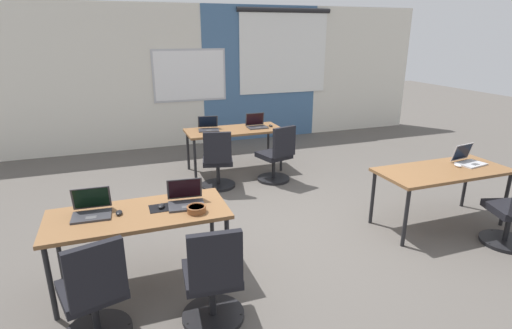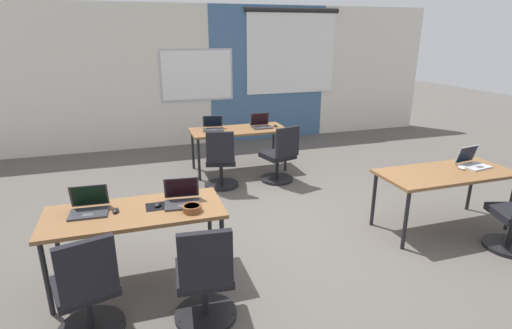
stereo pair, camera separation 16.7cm
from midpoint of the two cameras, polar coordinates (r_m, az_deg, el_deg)
name	(u,v)px [view 1 (the left image)]	position (r m, az deg, el deg)	size (l,w,h in m)	color
ground_plane	(287,225)	(4.97, 3.45, -8.68)	(24.00, 24.00, 0.00)	#56514C
back_wall_assembly	(207,76)	(8.48, -7.59, 12.57)	(10.00, 0.27, 2.80)	silver
desk_near_left	(139,219)	(3.80, -17.71, -7.44)	(1.60, 0.70, 0.72)	brown
desk_near_right	(443,174)	(5.19, 24.44, -1.26)	(1.60, 0.70, 0.72)	brown
desk_far_center	(234,133)	(6.69, -3.89, 4.58)	(1.60, 0.70, 0.72)	brown
laptop_near_right_end	(468,160)	(5.52, 27.44, 0.63)	(0.37, 0.33, 0.23)	#B7B7BC
mouse_near_right_end	(458,165)	(5.34, 26.27, -0.12)	(0.06, 0.10, 0.03)	silver
laptop_far_left	(208,127)	(6.66, -7.58, 5.36)	(0.38, 0.37, 0.22)	#333338
chair_far_left	(218,165)	(5.98, -6.31, -0.02)	(0.53, 0.58, 0.92)	black
laptop_near_left_end	(92,210)	(3.86, -23.74, -5.96)	(0.34, 0.30, 0.23)	#333338
mouse_near_left_end	(119,213)	(3.79, -20.32, -6.53)	(0.07, 0.11, 0.03)	black
chair_near_left_end	(95,299)	(3.37, -23.54, -17.37)	(0.54, 0.60, 0.92)	black
laptop_near_left_inner	(186,199)	(3.82, -11.31, -4.96)	(0.36, 0.32, 0.23)	#333338
mousepad_near_left_inner	(161,208)	(3.81, -14.68, -6.06)	(0.22, 0.19, 0.00)	black
mouse_near_left_inner	(161,206)	(3.80, -14.70, -5.80)	(0.08, 0.11, 0.03)	black
chair_near_left_inner	(213,284)	(3.30, -7.70, -16.68)	(0.52, 0.56, 0.92)	black
laptop_far_right	(257,124)	(6.79, -0.63, 5.79)	(0.33, 0.27, 0.24)	#333338
mouse_far_right	(271,126)	(6.85, 1.43, 5.60)	(0.06, 0.10, 0.03)	black
chair_far_right	(277,159)	(6.23, 2.21, 0.83)	(0.54, 0.60, 0.92)	black
snack_bowl	(196,209)	(3.64, -9.87, -6.29)	(0.18, 0.18, 0.06)	brown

